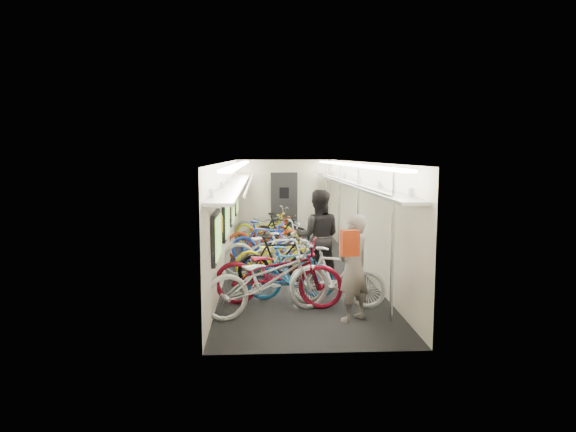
{
  "coord_description": "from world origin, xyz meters",
  "views": [
    {
      "loc": [
        -0.74,
        -11.36,
        2.55
      ],
      "look_at": [
        -0.12,
        0.38,
        1.15
      ],
      "focal_mm": 32.0,
      "sensor_mm": 36.0,
      "label": 1
    }
  ],
  "objects": [
    {
      "name": "bicycle_11",
      "position": [
        0.53,
        -2.93,
        0.5
      ],
      "size": [
        1.73,
        1.02,
        1.01
      ],
      "primitive_type": "imported",
      "rotation": [
        0.0,
        0.0,
        1.22
      ],
      "color": "silver",
      "rests_on": "ground"
    },
    {
      "name": "passenger_mid",
      "position": [
        0.39,
        -1.38,
        0.94
      ],
      "size": [
        0.99,
        0.82,
        1.88
      ],
      "primitive_type": "imported",
      "rotation": [
        0.0,
        0.0,
        3.02
      ],
      "color": "black",
      "rests_on": "ground"
    },
    {
      "name": "bicycle_3",
      "position": [
        -0.39,
        -1.47,
        0.49
      ],
      "size": [
        1.69,
        0.71,
        0.99
      ],
      "primitive_type": "imported",
      "rotation": [
        0.0,
        0.0,
        1.73
      ],
      "color": "black",
      "rests_on": "ground"
    },
    {
      "name": "bicycle_7",
      "position": [
        -0.64,
        0.28,
        0.52
      ],
      "size": [
        1.8,
        1.12,
        1.05
      ],
      "primitive_type": "imported",
      "rotation": [
        0.0,
        0.0,
        1.18
      ],
      "color": "#1C39AC",
      "rests_on": "ground"
    },
    {
      "name": "bicycle_2",
      "position": [
        -0.46,
        -2.91,
        0.58
      ],
      "size": [
        2.33,
        1.25,
        1.16
      ],
      "primitive_type": "imported",
      "rotation": [
        0.0,
        0.0,
        1.34
      ],
      "color": "maroon",
      "rests_on": "ground"
    },
    {
      "name": "bicycle_9",
      "position": [
        -0.21,
        2.33,
        0.5
      ],
      "size": [
        1.72,
        1.05,
        1.0
      ],
      "primitive_type": "imported",
      "rotation": [
        0.0,
        0.0,
        1.19
      ],
      "color": "black",
      "rests_on": "ground"
    },
    {
      "name": "train_car_shell",
      "position": [
        -0.36,
        0.71,
        1.66
      ],
      "size": [
        10.0,
        10.0,
        10.0
      ],
      "color": "black",
      "rests_on": "ground"
    },
    {
      "name": "bicycle_10",
      "position": [
        -0.64,
        2.92,
        0.47
      ],
      "size": [
        1.9,
        1.22,
        0.94
      ],
      "primitive_type": "imported",
      "rotation": [
        0.0,
        0.0,
        1.21
      ],
      "color": "#D2E215",
      "rests_on": "ground"
    },
    {
      "name": "passenger_near",
      "position": [
        0.68,
        -3.71,
        0.83
      ],
      "size": [
        0.72,
        0.69,
        1.66
      ],
      "primitive_type": "imported",
      "rotation": [
        0.0,
        0.0,
        3.8
      ],
      "color": "gray",
      "rests_on": "ground"
    },
    {
      "name": "bicycle_1",
      "position": [
        -0.19,
        -2.47,
        0.48
      ],
      "size": [
        1.63,
        0.57,
        0.97
      ],
      "primitive_type": "imported",
      "rotation": [
        0.0,
        0.0,
        1.64
      ],
      "color": "#1A5C9F",
      "rests_on": "ground"
    },
    {
      "name": "bicycle_8",
      "position": [
        -0.65,
        1.25,
        0.53
      ],
      "size": [
        2.13,
        1.26,
        1.06
      ],
      "primitive_type": "imported",
      "rotation": [
        0.0,
        0.0,
        1.87
      ],
      "color": "maroon",
      "rests_on": "ground"
    },
    {
      "name": "bicycle_0",
      "position": [
        -0.62,
        -3.37,
        0.58
      ],
      "size": [
        2.32,
        1.58,
        1.16
      ],
      "primitive_type": "imported",
      "rotation": [
        0.0,
        0.0,
        1.98
      ],
      "color": "silver",
      "rests_on": "ground"
    },
    {
      "name": "bicycle_5",
      "position": [
        -0.23,
        -0.59,
        0.46
      ],
      "size": [
        1.6,
        0.84,
        0.92
      ],
      "primitive_type": "imported",
      "rotation": [
        0.0,
        0.0,
        1.85
      ],
      "color": "white",
      "rests_on": "ground"
    },
    {
      "name": "bicycle_6",
      "position": [
        -0.55,
        -0.49,
        0.56
      ],
      "size": [
        2.24,
        1.29,
        1.11
      ],
      "primitive_type": "imported",
      "rotation": [
        0.0,
        0.0,
        1.85
      ],
      "color": "#ADAEB2",
      "rests_on": "ground"
    },
    {
      "name": "bicycle_4",
      "position": [
        -0.42,
        -0.82,
        0.46
      ],
      "size": [
        1.84,
        0.92,
        0.92
      ],
      "primitive_type": "imported",
      "rotation": [
        0.0,
        0.0,
        1.75
      ],
      "color": "yellow",
      "rests_on": "ground"
    },
    {
      "name": "backpack",
      "position": [
        0.55,
        -4.06,
        1.28
      ],
      "size": [
        0.28,
        0.18,
        0.38
      ],
      "primitive_type": "cube",
      "rotation": [
        0.0,
        0.0,
        0.17
      ],
      "color": "#B13111",
      "rests_on": "passenger_near"
    },
    {
      "name": "bicycle_12",
      "position": [
        -0.58,
        3.43,
        0.53
      ],
      "size": [
        2.13,
        1.26,
        1.06
      ],
      "primitive_type": "imported",
      "rotation": [
        0.0,
        0.0,
        1.87
      ],
      "color": "slate",
      "rests_on": "ground"
    }
  ]
}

